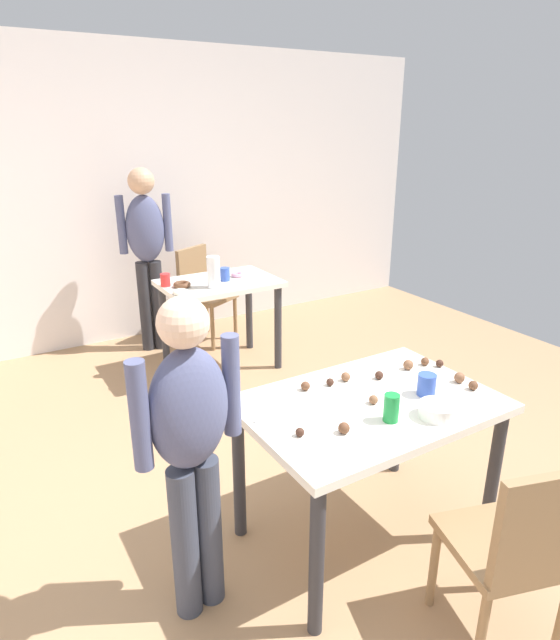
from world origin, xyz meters
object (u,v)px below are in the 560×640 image
(mixing_bowl, at_px, (438,410))
(person_adult_far, at_px, (146,244))
(dining_table_far, at_px, (220,297))
(chair_far_table, at_px, (202,289))
(soda_can, at_px, (391,408))
(dining_table_near, at_px, (369,421))
(chair_near_table, at_px, (518,545))
(person_girl_near, at_px, (191,439))
(pitcher_far, at_px, (214,272))

(mixing_bowl, bearing_deg, person_adult_far, 94.59)
(dining_table_far, distance_m, chair_far_table, 0.68)
(mixing_bowl, xyz_separation_m, soda_can, (-0.19, 0.08, 0.03))
(dining_table_near, distance_m, soda_can, 0.24)
(dining_table_near, relative_size, chair_near_table, 1.31)
(chair_far_table, relative_size, person_adult_far, 0.55)
(person_girl_near, relative_size, mixing_bowl, 8.57)
(person_adult_far, xyz_separation_m, soda_can, (0.05, -3.01, -0.15))
(pitcher_far, bearing_deg, person_adult_far, 106.11)
(person_adult_far, bearing_deg, dining_table_far, -62.98)
(soda_can, bearing_deg, pitcher_far, 85.14)
(dining_table_near, bearing_deg, mixing_bowl, -58.53)
(mixing_bowl, bearing_deg, chair_far_table, 85.82)
(dining_table_far, height_order, pitcher_far, pitcher_far)
(chair_far_table, bearing_deg, mixing_bowl, -94.18)
(dining_table_near, relative_size, soda_can, 9.35)
(dining_table_near, relative_size, mixing_bowl, 7.10)
(soda_can, bearing_deg, person_girl_near, 165.38)
(person_girl_near, bearing_deg, chair_near_table, -40.75)
(chair_far_table, bearing_deg, chair_near_table, -94.91)
(person_adult_far, bearing_deg, chair_far_table, -3.26)
(mixing_bowl, bearing_deg, pitcher_far, 90.20)
(soda_can, bearing_deg, dining_table_near, 77.95)
(chair_near_table, height_order, mixing_bowl, chair_near_table)
(chair_near_table, xyz_separation_m, chair_far_table, (0.31, 3.57, 0.00))
(chair_far_table, height_order, soda_can, soda_can)
(dining_table_near, xyz_separation_m, person_girl_near, (-0.85, 0.04, 0.17))
(dining_table_far, distance_m, chair_near_table, 2.92)
(soda_can, bearing_deg, chair_far_table, 82.04)
(mixing_bowl, bearing_deg, chair_near_table, -99.29)
(chair_far_table, bearing_deg, pitcher_far, -106.06)
(person_adult_far, xyz_separation_m, pitcher_far, (0.24, -0.83, -0.09))
(person_girl_near, relative_size, pitcher_far, 5.70)
(chair_far_table, height_order, person_girl_near, person_girl_near)
(dining_table_near, bearing_deg, soda_can, -102.05)
(person_adult_far, height_order, mixing_bowl, person_adult_far)
(person_girl_near, relative_size, soda_can, 11.27)
(person_adult_far, bearing_deg, chair_near_table, -87.36)
(dining_table_far, relative_size, chair_far_table, 1.04)
(person_adult_far, relative_size, mixing_bowl, 9.92)
(chair_far_table, xyz_separation_m, pitcher_far, (-0.23, -0.81, 0.37))
(person_girl_near, bearing_deg, dining_table_far, 62.34)
(person_girl_near, distance_m, soda_can, 0.84)
(chair_far_table, height_order, pitcher_far, pitcher_far)
(person_girl_near, bearing_deg, pitcher_far, 63.12)
(dining_table_far, bearing_deg, chair_near_table, -93.63)
(chair_far_table, xyz_separation_m, person_adult_far, (-0.47, 0.03, 0.47))
(chair_far_table, height_order, person_adult_far, person_adult_far)
(dining_table_far, relative_size, chair_near_table, 1.04)
(dining_table_far, xyz_separation_m, person_adult_far, (-0.35, 0.69, 0.35))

